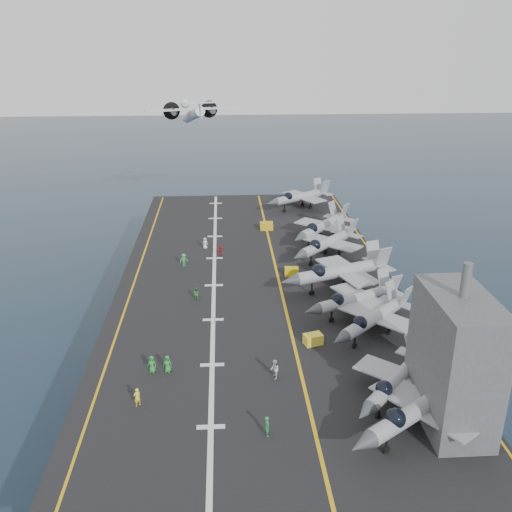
{
  "coord_description": "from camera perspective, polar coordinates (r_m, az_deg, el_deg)",
  "views": [
    {
      "loc": [
        -4.49,
        -71.03,
        42.61
      ],
      "look_at": [
        0.0,
        4.0,
        13.0
      ],
      "focal_mm": 40.0,
      "sensor_mm": 36.0,
      "label": 1
    }
  ],
  "objects": [
    {
      "name": "ground",
      "position": [
        82.95,
        0.17,
        -9.41
      ],
      "size": [
        500.0,
        500.0,
        0.0
      ],
      "primitive_type": "plane",
      "color": "#142135",
      "rests_on": "ground"
    },
    {
      "name": "hull",
      "position": [
        80.5,
        0.17,
        -6.35
      ],
      "size": [
        36.0,
        90.0,
        10.0
      ],
      "primitive_type": "cube",
      "color": "#56595E",
      "rests_on": "ground"
    },
    {
      "name": "flight_deck",
      "position": [
        78.21,
        0.18,
        -2.98
      ],
      "size": [
        38.0,
        92.0,
        0.4
      ],
      "primitive_type": "cube",
      "color": "black",
      "rests_on": "hull"
    },
    {
      "name": "foul_line",
      "position": [
        78.35,
        2.37,
        -2.78
      ],
      "size": [
        0.35,
        90.0,
        0.02
      ],
      "primitive_type": "cube",
      "color": "gold",
      "rests_on": "flight_deck"
    },
    {
      "name": "landing_centerline",
      "position": [
        78.0,
        -4.23,
        -2.94
      ],
      "size": [
        0.5,
        90.0,
        0.02
      ],
      "primitive_type": "cube",
      "color": "silver",
      "rests_on": "flight_deck"
    },
    {
      "name": "deck_edge_port",
      "position": [
        78.98,
        -12.25,
        -3.07
      ],
      "size": [
        0.25,
        90.0,
        0.02
      ],
      "primitive_type": "cube",
      "color": "gold",
      "rests_on": "flight_deck"
    },
    {
      "name": "deck_edge_stbd",
      "position": [
        81.31,
        13.31,
        -2.44
      ],
      "size": [
        0.25,
        90.0,
        0.02
      ],
      "primitive_type": "cube",
      "color": "gold",
      "rests_on": "flight_deck"
    },
    {
      "name": "island_superstructure",
      "position": [
        51.71,
        19.42,
        -8.39
      ],
      "size": [
        5.0,
        10.0,
        15.0
      ],
      "primitive_type": null,
      "color": "#56595E",
      "rests_on": "flight_deck"
    },
    {
      "name": "fighter_jet_0",
      "position": [
        51.86,
        16.06,
        -14.35
      ],
      "size": [
        17.69,
        16.45,
        5.11
      ],
      "primitive_type": null,
      "color": "#9AA5AC",
      "rests_on": "flight_deck"
    },
    {
      "name": "fighter_jet_1",
      "position": [
        55.7,
        14.0,
        -11.73
      ],
      "size": [
        15.23,
        15.59,
        4.55
      ],
      "primitive_type": null,
      "color": "gray",
      "rests_on": "flight_deck"
    },
    {
      "name": "fighter_jet_2",
      "position": [
        65.79,
        11.79,
        -5.95
      ],
      "size": [
        16.25,
        16.05,
        4.76
      ],
      "primitive_type": null,
      "color": "#90989E",
      "rests_on": "flight_deck"
    },
    {
      "name": "fighter_jet_3",
      "position": [
        70.06,
        10.1,
        -4.1
      ],
      "size": [
        16.01,
        13.92,
        4.67
      ],
      "primitive_type": null,
      "color": "#9EA6AF",
      "rests_on": "flight_deck"
    },
    {
      "name": "fighter_jet_4",
      "position": [
        76.47,
        8.54,
        -1.4
      ],
      "size": [
        18.69,
        15.64,
        5.53
      ],
      "primitive_type": null,
      "color": "#979DA6",
      "rests_on": "flight_deck"
    },
    {
      "name": "fighter_jet_5",
      "position": [
        86.98,
        7.13,
        1.39
      ],
      "size": [
        17.28,
        17.39,
        5.11
      ],
      "primitive_type": null,
      "color": "#9CA1AA",
      "rests_on": "flight_deck"
    },
    {
      "name": "fighter_jet_6",
      "position": [
        94.3,
        6.65,
        3.05
      ],
      "size": [
        17.22,
        17.93,
        5.2
      ],
      "primitive_type": null,
      "color": "#A0A7B2",
      "rests_on": "flight_deck"
    },
    {
      "name": "fighter_jet_8",
      "position": [
        111.53,
        4.51,
        6.0
      ],
      "size": [
        17.53,
        16.07,
        5.07
      ],
      "primitive_type": null,
      "color": "#A1ABB3",
      "rests_on": "flight_deck"
    },
    {
      "name": "tow_cart_a",
      "position": [
        63.89,
        5.73,
        -8.28
      ],
      "size": [
        2.28,
        1.82,
        1.19
      ],
      "primitive_type": null,
      "color": "yellow",
      "rests_on": "flight_deck"
    },
    {
      "name": "tow_cart_b",
      "position": [
        80.92,
        3.57,
        -1.56
      ],
      "size": [
        2.01,
        1.39,
        1.15
      ],
      "primitive_type": null,
      "color": "gold",
      "rests_on": "flight_deck"
    },
    {
      "name": "tow_cart_c",
      "position": [
        99.58,
        1.05,
        3.03
      ],
      "size": [
        2.24,
        1.47,
        1.33
      ],
      "primitive_type": null,
      "color": "gold",
      "rests_on": "flight_deck"
    },
    {
      "name": "crew_0",
      "position": [
        59.54,
        -10.37,
        -10.6
      ],
      "size": [
        1.26,
        0.99,
        1.85
      ],
      "primitive_type": "imported",
      "color": "#268C33",
      "rests_on": "flight_deck"
    },
    {
      "name": "crew_1",
      "position": [
        55.05,
        -11.79,
        -13.64
      ],
      "size": [
        1.35,
        1.28,
        1.87
      ],
      "primitive_type": "imported",
      "color": "yellow",
      "rests_on": "flight_deck"
    },
    {
      "name": "crew_2",
      "position": [
        73.96,
        -5.99,
        -3.74
      ],
      "size": [
        1.15,
        0.96,
        1.64
      ],
      "primitive_type": "imported",
      "color": "green",
      "rests_on": "flight_deck"
    },
    {
      "name": "crew_3",
      "position": [
        84.43,
        -7.22,
        -0.4
      ],
      "size": [
        1.34,
        1.09,
        1.93
      ],
      "primitive_type": "imported",
      "color": "green",
      "rests_on": "flight_deck"
    },
    {
      "name": "crew_4",
      "position": [
        87.88,
        -3.6,
        0.57
      ],
      "size": [
        1.07,
        0.72,
        1.77
      ],
      "primitive_type": "imported",
      "color": "#B3151C",
      "rests_on": "flight_deck"
    },
    {
      "name": "crew_5",
      "position": [
        90.93,
        -5.11,
        1.28
      ],
      "size": [
        1.27,
        1.04,
        1.82
      ],
      "primitive_type": "imported",
      "color": "white",
      "rests_on": "flight_deck"
    },
    {
      "name": "crew_6",
      "position": [
        50.63,
        1.12,
        -16.64
      ],
      "size": [
        0.92,
        1.24,
        1.89
      ],
      "primitive_type": "imported",
      "color": "#27853A",
      "rests_on": "flight_deck"
    },
    {
      "name": "crew_7",
      "position": [
        57.66,
        1.87,
        -11.26
      ],
      "size": [
        0.85,
        1.25,
        2.04
      ],
      "primitive_type": "imported",
      "color": "silver",
      "rests_on": "flight_deck"
    },
    {
      "name": "transport_plane",
      "position": [
        128.96,
        -6.31,
        13.86
      ],
      "size": [
        24.04,
        19.5,
        4.94
      ],
      "primitive_type": null,
      "color": "silver"
    },
    {
      "name": "crew_8",
      "position": [
        59.32,
        -8.85,
        -10.62
      ],
      "size": [
        1.26,
        0.99,
        1.85
      ],
      "primitive_type": "imported",
      "color": "#268C33",
      "rests_on": "flight_deck"
    }
  ]
}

